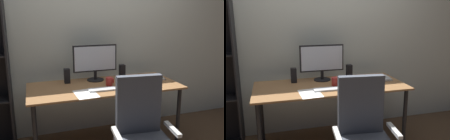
{
  "view_description": "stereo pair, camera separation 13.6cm",
  "coord_description": "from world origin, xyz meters",
  "views": [
    {
      "loc": [
        -0.76,
        -2.5,
        1.53
      ],
      "look_at": [
        0.09,
        0.01,
        0.91
      ],
      "focal_mm": 38.99,
      "sensor_mm": 36.0,
      "label": 1
    },
    {
      "loc": [
        -0.63,
        -2.54,
        1.53
      ],
      "look_at": [
        0.09,
        0.01,
        0.91
      ],
      "focal_mm": 38.99,
      "sensor_mm": 36.0,
      "label": 2
    }
  ],
  "objects": [
    {
      "name": "back_wall",
      "position": [
        0.0,
        0.54,
        1.3
      ],
      "size": [
        6.4,
        0.1,
        2.6
      ],
      "primitive_type": "cube",
      "color": "beige",
      "rests_on": "ground"
    },
    {
      "name": "desk",
      "position": [
        0.0,
        0.0,
        0.66
      ],
      "size": [
        1.67,
        0.73,
        0.74
      ],
      "color": "olive",
      "rests_on": "ground"
    },
    {
      "name": "monitor",
      "position": [
        -0.05,
        0.22,
        0.98
      ],
      "size": [
        0.52,
        0.2,
        0.43
      ],
      "color": "black",
      "rests_on": "desk"
    },
    {
      "name": "keyboard",
      "position": [
        -0.08,
        -0.17,
        0.75
      ],
      "size": [
        0.29,
        0.12,
        0.02
      ],
      "primitive_type": "cube",
      "rotation": [
        0.0,
        0.0,
        -0.03
      ],
      "color": "#B7BABC",
      "rests_on": "desk"
    },
    {
      "name": "mouse",
      "position": [
        0.13,
        -0.19,
        0.76
      ],
      "size": [
        0.06,
        0.1,
        0.03
      ],
      "primitive_type": "cube",
      "rotation": [
        0.0,
        0.0,
        0.06
      ],
      "color": "black",
      "rests_on": "desk"
    },
    {
      "name": "coffee_mug",
      "position": [
        0.04,
        -0.04,
        0.79
      ],
      "size": [
        0.09,
        0.08,
        0.09
      ],
      "color": "#B72D28",
      "rests_on": "desk"
    },
    {
      "name": "laptop",
      "position": [
        0.6,
        0.08,
        0.75
      ],
      "size": [
        0.34,
        0.26,
        0.02
      ],
      "primitive_type": "cube",
      "rotation": [
        0.0,
        0.0,
        -0.11
      ],
      "color": "#B7BABC",
      "rests_on": "desk"
    },
    {
      "name": "speaker_left",
      "position": [
        -0.39,
        0.22,
        0.82
      ],
      "size": [
        0.06,
        0.07,
        0.17
      ],
      "primitive_type": "cube",
      "color": "black",
      "rests_on": "desk"
    },
    {
      "name": "speaker_right",
      "position": [
        0.29,
        0.22,
        0.82
      ],
      "size": [
        0.06,
        0.07,
        0.17
      ],
      "primitive_type": "cube",
      "color": "black",
      "rests_on": "desk"
    },
    {
      "name": "paper_sheet",
      "position": [
        -0.27,
        -0.24,
        0.74
      ],
      "size": [
        0.23,
        0.31,
        0.0
      ],
      "primitive_type": "cube",
      "rotation": [
        0.0,
        0.0,
        0.06
      ],
      "color": "white",
      "rests_on": "desk"
    }
  ]
}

